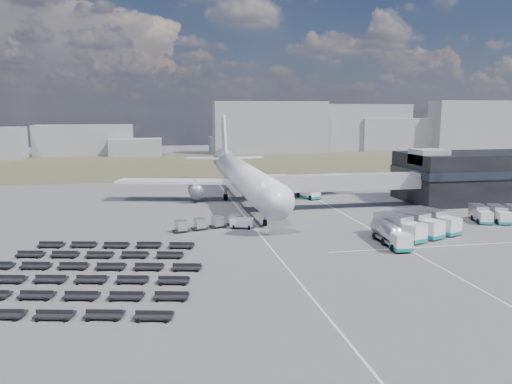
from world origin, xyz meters
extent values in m
plane|color=#565659|center=(0.00, 0.00, 0.00)|extent=(420.00, 420.00, 0.00)
cube|color=brown|center=(0.00, 110.00, 0.01)|extent=(420.00, 90.00, 0.01)
cube|color=silver|center=(-2.00, 5.00, 0.01)|extent=(0.25, 110.00, 0.01)
cube|color=silver|center=(16.00, 5.00, 0.01)|extent=(0.25, 110.00, 0.01)
cube|color=silver|center=(25.00, -8.00, 0.01)|extent=(40.00, 0.25, 0.01)
cube|color=black|center=(48.00, 24.00, 5.00)|extent=(30.00, 16.00, 10.00)
cube|color=#262D38|center=(48.00, 24.00, 6.20)|extent=(30.40, 16.40, 1.60)
cube|color=#939399|center=(36.00, 22.00, 9.50)|extent=(6.00, 6.00, 3.00)
cube|color=#939399|center=(18.10, 20.50, 5.10)|extent=(29.80, 3.00, 3.00)
cube|color=#939399|center=(4.70, 20.00, 5.10)|extent=(4.00, 3.60, 3.40)
cylinder|color=slate|center=(6.20, 20.50, 2.55)|extent=(0.70, 0.70, 5.10)
cylinder|color=black|center=(6.20, 20.50, 0.45)|extent=(1.40, 0.90, 1.40)
cylinder|color=white|center=(0.00, 30.00, 5.30)|extent=(5.60, 48.00, 5.60)
cone|color=white|center=(0.00, 3.50, 5.30)|extent=(5.60, 5.00, 5.60)
cone|color=white|center=(0.00, 58.00, 6.10)|extent=(5.60, 8.00, 5.60)
cube|color=black|center=(0.00, 5.50, 6.10)|extent=(2.20, 2.00, 0.80)
cube|color=white|center=(-13.00, 35.00, 4.10)|extent=(25.59, 11.38, 0.50)
cube|color=white|center=(13.00, 35.00, 4.10)|extent=(25.59, 11.38, 0.50)
cylinder|color=slate|center=(-9.50, 33.00, 2.40)|extent=(3.00, 5.00, 3.00)
cylinder|color=slate|center=(9.50, 33.00, 2.40)|extent=(3.00, 5.00, 3.00)
cube|color=white|center=(-5.50, 60.00, 6.50)|extent=(9.49, 5.63, 0.35)
cube|color=white|center=(5.50, 60.00, 6.50)|extent=(9.49, 5.63, 0.35)
cube|color=white|center=(0.00, 61.00, 11.80)|extent=(0.50, 9.06, 11.45)
cylinder|color=slate|center=(0.00, 9.00, 1.25)|extent=(0.50, 0.50, 2.50)
cylinder|color=slate|center=(-3.20, 34.00, 1.25)|extent=(0.60, 0.60, 2.50)
cylinder|color=slate|center=(3.20, 34.00, 1.25)|extent=(0.60, 0.60, 2.50)
cylinder|color=black|center=(0.00, 9.00, 0.50)|extent=(0.50, 1.20, 1.20)
cube|color=#8F909C|center=(-48.44, 156.48, 6.44)|extent=(40.55, 12.00, 12.89)
cube|color=#8F909C|center=(-26.64, 149.41, 3.57)|extent=(21.60, 12.00, 7.14)
cube|color=#8F909C|center=(13.10, 157.58, 3.56)|extent=(14.80, 12.00, 7.13)
cube|color=#8F909C|center=(32.31, 151.62, 11.48)|extent=(50.81, 12.00, 22.96)
cube|color=#8F909C|center=(77.20, 156.10, 10.96)|extent=(47.07, 12.00, 21.93)
cube|color=#8F909C|center=(95.51, 154.70, 7.65)|extent=(38.42, 12.00, 15.30)
cube|color=#8F909C|center=(130.28, 148.23, 11.82)|extent=(39.49, 12.00, 23.64)
cube|color=white|center=(14.52, -9.50, 1.38)|extent=(2.39, 2.39, 2.19)
cube|color=#167D7D|center=(14.52, -9.50, 0.52)|extent=(2.49, 2.49, 0.48)
cylinder|color=#BBBABF|center=(14.74, -4.85, 1.81)|extent=(2.71, 7.23, 2.38)
cube|color=slate|center=(14.74, -4.85, 0.71)|extent=(2.62, 7.23, 0.33)
cylinder|color=black|center=(14.67, -6.27, 0.48)|extent=(2.52, 1.16, 1.05)
cube|color=white|center=(-4.00, 8.00, 0.78)|extent=(3.97, 2.94, 1.57)
cube|color=white|center=(14.46, 32.90, 1.59)|extent=(4.11, 6.41, 2.78)
cube|color=#167D7D|center=(14.46, 32.90, 0.45)|extent=(4.23, 6.54, 0.45)
cube|color=white|center=(18.50, -5.55, 1.49)|extent=(3.39, 3.33, 2.52)
cube|color=#167D7D|center=(18.50, -5.55, 0.52)|extent=(3.54, 3.48, 0.52)
cube|color=#BBBABF|center=(16.99, -1.83, 1.95)|extent=(4.53, 5.92, 2.98)
cube|color=white|center=(22.11, -4.08, 1.49)|extent=(3.39, 3.33, 2.52)
cube|color=#167D7D|center=(22.11, -4.08, 0.52)|extent=(3.54, 3.48, 0.52)
cube|color=#BBBABF|center=(20.60, -0.37, 1.95)|extent=(4.53, 5.92, 2.98)
cube|color=white|center=(25.72, -2.62, 1.49)|extent=(3.39, 3.33, 2.52)
cube|color=#167D7D|center=(25.72, -2.62, 0.52)|extent=(3.54, 3.48, 0.52)
cube|color=#BBBABF|center=(24.21, 1.10, 1.95)|extent=(4.53, 5.92, 2.98)
cube|color=white|center=(35.80, 3.13, 1.14)|extent=(2.46, 2.40, 1.94)
cube|color=#167D7D|center=(35.80, 3.13, 0.40)|extent=(2.57, 2.51, 0.40)
cube|color=#BBBABF|center=(36.61, 6.11, 1.50)|extent=(3.10, 4.46, 2.29)
cube|color=white|center=(38.69, 2.35, 1.14)|extent=(2.46, 2.40, 1.94)
cube|color=#167D7D|center=(38.69, 2.35, 0.40)|extent=(2.57, 2.51, 0.40)
cube|color=#BBBABF|center=(39.50, 5.32, 1.50)|extent=(3.10, 4.46, 2.29)
cube|color=black|center=(-13.60, 6.95, 0.29)|extent=(2.90, 2.31, 0.17)
cube|color=#BBBABF|center=(-13.60, 6.95, 1.12)|extent=(1.98, 1.98, 1.46)
cube|color=black|center=(-10.66, 7.99, 0.29)|extent=(2.90, 2.31, 0.17)
cube|color=#BBBABF|center=(-10.66, 7.99, 1.12)|extent=(1.98, 1.98, 1.46)
cube|color=black|center=(-7.73, 9.02, 0.29)|extent=(2.90, 2.31, 0.17)
cube|color=#BBBABF|center=(-7.73, 9.02, 1.12)|extent=(1.98, 1.98, 1.46)
cube|color=black|center=(-4.80, 10.06, 0.29)|extent=(2.90, 2.31, 0.17)
cube|color=#BBBABF|center=(-4.80, 10.06, 1.12)|extent=(1.98, 1.98, 1.46)
cube|color=black|center=(-28.33, -22.99, 0.40)|extent=(26.62, 7.33, 0.81)
cube|color=black|center=(-27.34, -18.39, 0.40)|extent=(26.62, 7.33, 0.81)
cube|color=black|center=(-26.34, -13.79, 0.40)|extent=(26.62, 7.33, 0.81)
cube|color=black|center=(-25.34, -9.20, 0.40)|extent=(26.62, 7.33, 0.81)
cube|color=black|center=(-24.35, -4.60, 0.40)|extent=(22.24, 6.39, 0.81)
cube|color=black|center=(-23.35, 0.00, 0.40)|extent=(22.24, 6.39, 0.81)
camera|label=1|loc=(-16.38, -68.62, 18.30)|focal=35.00mm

